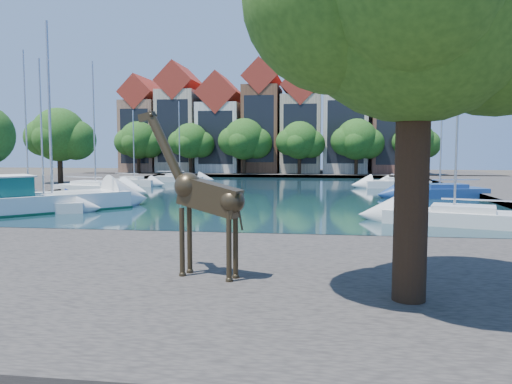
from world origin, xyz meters
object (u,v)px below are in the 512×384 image
sailboat_left_a (44,205)px  sailboat_right_a (454,214)px  giraffe_statue (202,195)px  motorsailer (22,199)px

sailboat_left_a → sailboat_right_a: (24.40, -1.49, 0.04)m
giraffe_statue → sailboat_left_a: sailboat_left_a is taller
giraffe_statue → sailboat_right_a: sailboat_right_a is taller
sailboat_right_a → giraffe_statue: bearing=-126.6°
motorsailer → sailboat_left_a: bearing=13.3°
motorsailer → sailboat_right_a: sailboat_right_a is taller
giraffe_statue → motorsailer: motorsailer is taller
giraffe_statue → sailboat_right_a: bearing=53.4°
sailboat_right_a → sailboat_left_a: bearing=176.5°
sailboat_left_a → sailboat_right_a: 24.44m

